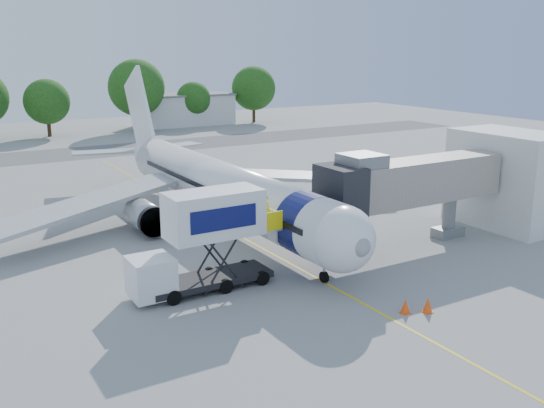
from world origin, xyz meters
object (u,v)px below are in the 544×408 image
aircraft (217,186)px  ground_tug (451,344)px  catering_hiloader (203,242)px  jet_bridge (403,184)px

aircraft → ground_tug: bearing=-91.6°
aircraft → catering_hiloader: size_ratio=4.44×
aircraft → jet_bridge: bearing=-54.3°
jet_bridge → catering_hiloader: (-14.26, -0.00, -1.58)m
aircraft → jet_bridge: (7.99, -11.12, 1.39)m
catering_hiloader → ground_tug: size_ratio=2.08×
jet_bridge → ground_tug: size_ratio=3.40×
jet_bridge → ground_tug: 15.63m
catering_hiloader → ground_tug: 13.87m
ground_tug → catering_hiloader: bearing=129.6°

